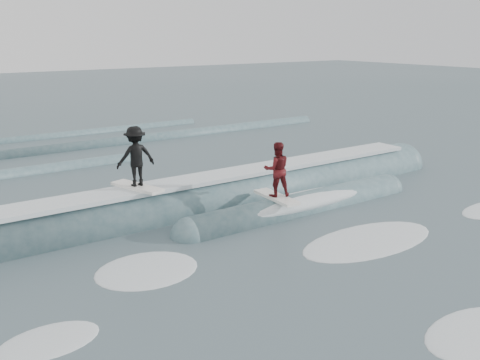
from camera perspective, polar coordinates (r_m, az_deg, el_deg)
ground at (r=15.58m, az=9.68°, el=-7.58°), size 160.00×160.00×0.00m
breaking_wave at (r=19.48m, az=-0.10°, el=-2.47°), size 21.65×3.84×2.11m
surfer_black at (r=17.52m, az=-11.07°, el=2.31°), size 1.30×2.07×2.05m
surfer_red at (r=17.87m, az=3.95°, el=0.89°), size 1.10×2.03×1.95m
whitewater at (r=15.39m, az=12.73°, el=-8.05°), size 17.76×8.84×0.10m
far_swells at (r=29.46m, az=-18.76°, el=2.79°), size 36.49×8.65×0.80m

